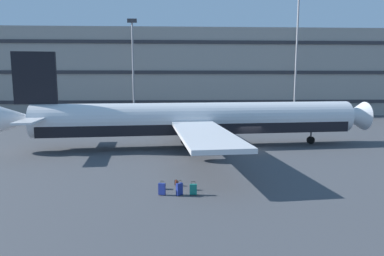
# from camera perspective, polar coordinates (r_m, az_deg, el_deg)

# --- Properties ---
(ground_plane) EXTENTS (600.00, 600.00, 0.00)m
(ground_plane) POSITION_cam_1_polar(r_m,az_deg,el_deg) (38.11, 9.96, -3.57)
(ground_plane) COLOR #424449
(terminal_structure) EXTENTS (172.91, 16.75, 18.55)m
(terminal_structure) POSITION_cam_1_polar(r_m,az_deg,el_deg) (80.44, 3.40, 9.21)
(terminal_structure) COLOR gray
(terminal_structure) RESTS_ON ground_plane
(airliner) EXTENTS (42.04, 34.16, 10.54)m
(airliner) POSITION_cam_1_polar(r_m,az_deg,el_deg) (38.43, 0.51, 1.32)
(airliner) COLOR silver
(airliner) RESTS_ON ground_plane
(light_mast_left) EXTENTS (1.80, 0.50, 19.31)m
(light_mast_left) POSITION_cam_1_polar(r_m,az_deg,el_deg) (68.29, -9.92, 11.03)
(light_mast_left) COLOR gray
(light_mast_left) RESTS_ON ground_plane
(light_mast_center_left) EXTENTS (1.80, 0.50, 26.67)m
(light_mast_center_left) POSITION_cam_1_polar(r_m,az_deg,el_deg) (72.07, 17.27, 13.65)
(light_mast_center_left) COLOR gray
(light_mast_center_left) RESTS_ON ground_plane
(suitcase_upright) EXTENTS (0.49, 0.27, 0.95)m
(suitcase_upright) POSITION_cam_1_polar(r_m,az_deg,el_deg) (22.87, 0.22, -10.28)
(suitcase_upright) COLOR #147266
(suitcase_upright) RESTS_ON ground_plane
(suitcase_scuffed) EXTENTS (0.47, 0.44, 1.04)m
(suitcase_scuffed) POSITION_cam_1_polar(r_m,az_deg,el_deg) (22.77, -2.14, -10.23)
(suitcase_scuffed) COLOR navy
(suitcase_scuffed) RESTS_ON ground_plane
(suitcase_large) EXTENTS (0.50, 0.34, 0.96)m
(suitcase_large) POSITION_cam_1_polar(r_m,az_deg,el_deg) (22.91, -5.08, -10.18)
(suitcase_large) COLOR navy
(suitcase_large) RESTS_ON ground_plane
(backpack_black) EXTENTS (0.35, 0.34, 0.51)m
(backpack_black) POSITION_cam_1_polar(r_m,az_deg,el_deg) (24.87, -2.63, -9.19)
(backpack_black) COLOR #592619
(backpack_black) RESTS_ON ground_plane
(backpack_orange) EXTENTS (0.27, 0.39, 0.47)m
(backpack_orange) POSITION_cam_1_polar(r_m,az_deg,el_deg) (24.17, -4.90, -9.78)
(backpack_orange) COLOR navy
(backpack_orange) RESTS_ON ground_plane
(backpack_navy) EXTENTS (0.39, 0.33, 0.47)m
(backpack_navy) POSITION_cam_1_polar(r_m,az_deg,el_deg) (23.90, -0.02, -9.95)
(backpack_navy) COLOR navy
(backpack_navy) RESTS_ON ground_plane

